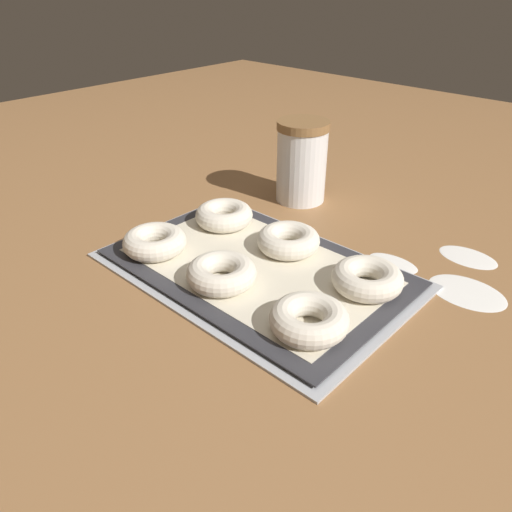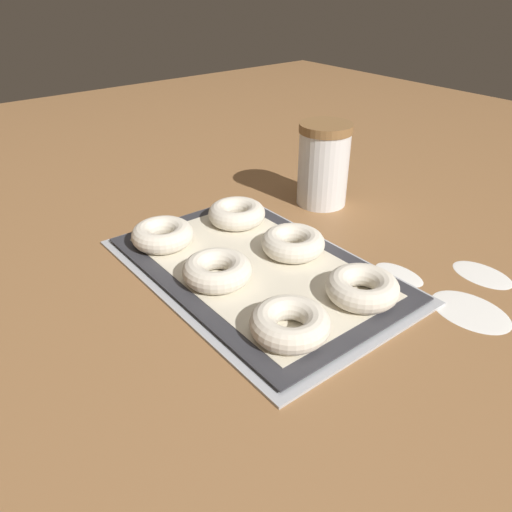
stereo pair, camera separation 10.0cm
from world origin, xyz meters
name	(u,v)px [view 1 (the left image)]	position (x,y,z in m)	size (l,w,h in m)	color
ground_plane	(259,279)	(0.00, 0.00, 0.00)	(2.80, 2.80, 0.00)	olive
baking_tray	(256,269)	(-0.02, 0.01, 0.00)	(0.47, 0.31, 0.01)	#B2B5BA
baking_mat	(256,266)	(-0.02, 0.01, 0.01)	(0.44, 0.28, 0.00)	#333338
bagel_front_left	(155,242)	(-0.17, -0.07, 0.03)	(0.10, 0.10, 0.03)	silver
bagel_front_center	(221,273)	(-0.02, -0.06, 0.03)	(0.10, 0.10, 0.03)	silver
bagel_front_right	(309,319)	(0.14, -0.06, 0.03)	(0.10, 0.10, 0.03)	silver
bagel_back_left	(224,215)	(-0.16, 0.08, 0.03)	(0.10, 0.10, 0.03)	silver
bagel_back_center	(288,240)	(-0.01, 0.08, 0.03)	(0.10, 0.10, 0.03)	silver
bagel_back_right	(367,278)	(0.14, 0.07, 0.03)	(0.10, 0.10, 0.03)	silver
flour_canister	(302,161)	(-0.14, 0.27, 0.08)	(0.10, 0.10, 0.16)	white
flour_patch_near	(468,256)	(0.21, 0.28, 0.00)	(0.09, 0.06, 0.00)	white
flour_patch_far	(467,292)	(0.25, 0.18, 0.00)	(0.11, 0.08, 0.00)	white
flour_patch_side	(393,262)	(0.13, 0.18, 0.00)	(0.08, 0.05, 0.00)	white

